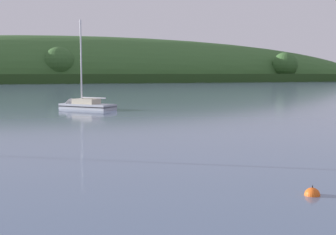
# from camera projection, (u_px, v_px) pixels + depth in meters

# --- Properties ---
(far_shoreline_hill) EXTENTS (504.00, 128.17, 49.69)m
(far_shoreline_hill) POSITION_uv_depth(u_px,v_px,m) (81.00, 81.00, 253.35)
(far_shoreline_hill) COLOR #27431B
(far_shoreline_hill) RESTS_ON ground
(sailboat_midwater_white) EXTENTS (6.71, 8.17, 12.43)m
(sailboat_midwater_white) POSITION_uv_depth(u_px,v_px,m) (82.00, 108.00, 58.02)
(sailboat_midwater_white) COLOR #ADB2BC
(sailboat_midwater_white) RESTS_ON ground
(mooring_buoy_midchannel) EXTENTS (0.58, 0.58, 0.66)m
(mooring_buoy_midchannel) POSITION_uv_depth(u_px,v_px,m) (312.00, 195.00, 16.96)
(mooring_buoy_midchannel) COLOR #EA5B19
(mooring_buoy_midchannel) RESTS_ON ground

